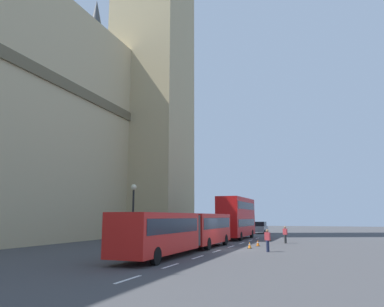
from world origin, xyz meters
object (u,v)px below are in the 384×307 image
pedestrian_near_cones (268,240)px  traffic_cone_middle (258,243)px  traffic_cone_west (250,245)px  street_lamp (133,212)px  sedan_lead (260,228)px  pedestrian_by_kerb (285,234)px  articulated_bus (185,229)px  double_decker_bus (237,216)px  traffic_cone_east (270,238)px

pedestrian_near_cones → traffic_cone_middle: bearing=17.7°
traffic_cone_west → street_lamp: bearing=120.7°
sedan_lead → traffic_cone_middle: bearing=-171.3°
pedestrian_by_kerb → pedestrian_near_cones: bearing=177.8°
articulated_bus → pedestrian_near_cones: articulated_bus is taller
sedan_lead → double_decker_bus: bearing=179.2°
street_lamp → pedestrian_by_kerb: size_ratio=3.12×
traffic_cone_east → pedestrian_near_cones: 13.42m
double_decker_bus → sedan_lead: (15.88, -0.22, -1.80)m
traffic_cone_west → traffic_cone_middle: 2.71m
double_decker_bus → sedan_lead: 15.98m
sedan_lead → pedestrian_near_cones: (-31.00, -5.62, -0.00)m
double_decker_bus → traffic_cone_west: bearing=-162.6°
double_decker_bus → street_lamp: bearing=165.7°
articulated_bus → double_decker_bus: double_decker_bus is taller
articulated_bus → sedan_lead: articulated_bus is taller
double_decker_bus → articulated_bus: bearing=-180.0°
pedestrian_near_cones → pedestrian_by_kerb: bearing=-2.2°
traffic_cone_west → pedestrian_by_kerb: bearing=-17.5°
traffic_cone_west → street_lamp: street_lamp is taller
double_decker_bus → traffic_cone_middle: double_decker_bus is taller
double_decker_bus → pedestrian_by_kerb: double_decker_bus is taller
sedan_lead → traffic_cone_east: sedan_lead is taller
traffic_cone_middle → street_lamp: 11.96m
pedestrian_near_cones → pedestrian_by_kerb: size_ratio=1.00×
pedestrian_by_kerb → articulated_bus: bearing=153.0°
traffic_cone_west → traffic_cone_middle: size_ratio=1.00×
sedan_lead → pedestrian_by_kerb: bearing=-164.3°
articulated_bus → pedestrian_by_kerb: size_ratio=10.93×
sedan_lead → traffic_cone_west: (-28.54, -3.74, -0.63)m
traffic_cone_middle → pedestrian_near_cones: pedestrian_near_cones is taller
pedestrian_near_cones → sedan_lead: bearing=10.3°
sedan_lead → street_lamp: street_lamp is taller
traffic_cone_east → traffic_cone_middle: bearing=-179.4°
articulated_bus → pedestrian_near_cones: size_ratio=10.93×
traffic_cone_west → pedestrian_near_cones: bearing=-142.6°
traffic_cone_west → pedestrian_by_kerb: size_ratio=0.34×
double_decker_bus → traffic_cone_middle: 11.08m
traffic_cone_middle → traffic_cone_east: size_ratio=1.00×
double_decker_bus → street_lamp: street_lamp is taller
traffic_cone_middle → street_lamp: (-7.73, 8.70, 2.77)m
street_lamp → traffic_cone_east: bearing=-28.5°
traffic_cone_middle → traffic_cone_east: (8.13, 0.08, 0.00)m
articulated_bus → traffic_cone_east: articulated_bus is taller
pedestrian_near_cones → street_lamp: bearing=104.0°
articulated_bus → street_lamp: size_ratio=3.50×
articulated_bus → street_lamp: (-0.02, 4.51, 1.31)m
traffic_cone_east → pedestrian_by_kerb: size_ratio=0.34×
double_decker_bus → pedestrian_by_kerb: 8.49m
sedan_lead → pedestrian_near_cones: bearing=-169.7°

